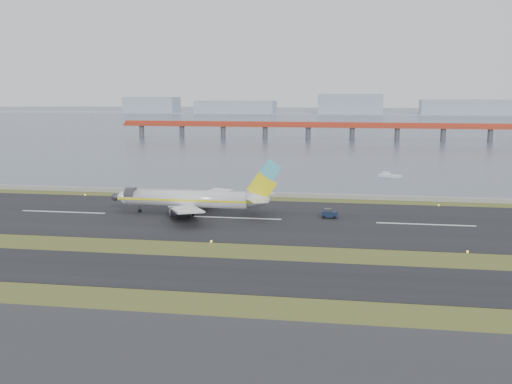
# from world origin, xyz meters

# --- Properties ---
(ground) EXTENTS (1000.00, 1000.00, 0.00)m
(ground) POSITION_xyz_m (0.00, 0.00, 0.00)
(ground) COLOR #3D4D1B
(ground) RESTS_ON ground
(taxiway_strip) EXTENTS (1000.00, 18.00, 0.10)m
(taxiway_strip) POSITION_xyz_m (0.00, -12.00, 0.05)
(taxiway_strip) COLOR black
(taxiway_strip) RESTS_ON ground
(runway_strip) EXTENTS (1000.00, 45.00, 0.10)m
(runway_strip) POSITION_xyz_m (0.00, 30.00, 0.05)
(runway_strip) COLOR black
(runway_strip) RESTS_ON ground
(seawall) EXTENTS (1000.00, 2.50, 1.00)m
(seawall) POSITION_xyz_m (0.00, 60.00, 0.50)
(seawall) COLOR gray
(seawall) RESTS_ON ground
(bay_water) EXTENTS (1400.00, 800.00, 1.30)m
(bay_water) POSITION_xyz_m (0.00, 460.00, 0.00)
(bay_water) COLOR #445062
(bay_water) RESTS_ON ground
(red_pier) EXTENTS (260.00, 5.00, 10.20)m
(red_pier) POSITION_xyz_m (20.00, 250.00, 7.28)
(red_pier) COLOR #B2361E
(red_pier) RESTS_ON ground
(far_shoreline) EXTENTS (1400.00, 80.00, 60.50)m
(far_shoreline) POSITION_xyz_m (13.62, 620.00, 6.07)
(far_shoreline) COLOR #9CA7B8
(far_shoreline) RESTS_ON ground
(airliner) EXTENTS (38.52, 32.89, 12.80)m
(airliner) POSITION_xyz_m (-10.20, 32.56, 3.46)
(airliner) COLOR silver
(airliner) RESTS_ON ground
(pushback_tug) EXTENTS (3.42, 2.10, 2.15)m
(pushback_tug) POSITION_xyz_m (19.98, 33.40, 1.04)
(pushback_tug) COLOR #121D33
(pushback_tug) RESTS_ON ground
(workboat_near) EXTENTS (7.61, 5.01, 1.77)m
(workboat_near) POSITION_xyz_m (35.10, 102.11, 0.56)
(workboat_near) COLOR silver
(workboat_near) RESTS_ON ground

